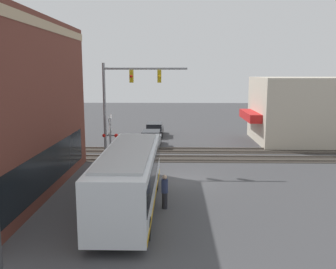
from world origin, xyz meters
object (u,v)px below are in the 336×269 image
parked_car_black (155,130)px  pedestrian_near_bus (165,191)px  city_bus (130,176)px  pedestrian_at_crossing (129,152)px  crossing_signal (110,136)px  parked_car_grey (151,139)px

parked_car_black → pedestrian_near_bus: (-21.98, -1.77, 0.24)m
city_bus → pedestrian_near_bus: 1.96m
parked_car_black → pedestrian_at_crossing: bearing=174.3°
crossing_signal → pedestrian_near_bus: bearing=-153.9°
city_bus → parked_car_grey: bearing=-0.0°
parked_car_black → pedestrian_near_bus: pedestrian_near_bus is taller
parked_car_grey → crossing_signal: bearing=161.4°
city_bus → pedestrian_at_crossing: size_ratio=6.09×
parked_car_grey → pedestrian_at_crossing: (-6.72, 1.25, 0.21)m
pedestrian_near_bus → pedestrian_at_crossing: pedestrian_near_bus is taller
crossing_signal → parked_car_grey: (7.43, -2.51, -1.61)m
pedestrian_near_bus → pedestrian_at_crossing: (9.43, 3.02, -0.02)m
city_bus → parked_car_grey: 16.30m
city_bus → pedestrian_near_bus: (0.11, -1.77, -0.83)m
parked_car_black → city_bus: bearing=180.0°
city_bus → parked_car_black: size_ratio=2.29×
crossing_signal → parked_car_black: bearing=-10.7°
crossing_signal → parked_car_black: size_ratio=0.82×
crossing_signal → parked_car_black: crossing_signal is taller
parked_car_grey → parked_car_black: parked_car_grey is taller
crossing_signal → pedestrian_near_bus: (-8.72, -4.28, -1.38)m
city_bus → crossing_signal: size_ratio=2.81×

